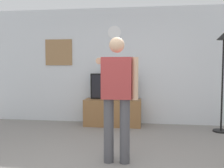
{
  "coord_description": "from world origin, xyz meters",
  "views": [
    {
      "loc": [
        0.49,
        -2.92,
        1.36
      ],
      "look_at": [
        -0.07,
        1.2,
        1.05
      ],
      "focal_mm": 39.91,
      "sensor_mm": 36.0,
      "label": 1
    }
  ],
  "objects_px": {
    "framed_picture": "(59,52)",
    "person_standing_nearer_lamp": "(117,92)",
    "tv_stand": "(113,112)",
    "wall_clock": "(114,32)",
    "floor_lamp": "(223,61)",
    "television": "(113,86)"
  },
  "relations": [
    {
      "from": "floor_lamp",
      "to": "wall_clock",
      "type": "bearing_deg",
      "value": 167.13
    },
    {
      "from": "wall_clock",
      "to": "floor_lamp",
      "type": "bearing_deg",
      "value": -12.87
    },
    {
      "from": "person_standing_nearer_lamp",
      "to": "floor_lamp",
      "type": "bearing_deg",
      "value": 44.43
    },
    {
      "from": "wall_clock",
      "to": "person_standing_nearer_lamp",
      "type": "height_order",
      "value": "wall_clock"
    },
    {
      "from": "television",
      "to": "wall_clock",
      "type": "xyz_separation_m",
      "value": [
        0.0,
        0.24,
        1.24
      ]
    },
    {
      "from": "tv_stand",
      "to": "person_standing_nearer_lamp",
      "type": "bearing_deg",
      "value": -80.92
    },
    {
      "from": "television",
      "to": "floor_lamp",
      "type": "height_order",
      "value": "floor_lamp"
    },
    {
      "from": "tv_stand",
      "to": "wall_clock",
      "type": "height_order",
      "value": "wall_clock"
    },
    {
      "from": "wall_clock",
      "to": "person_standing_nearer_lamp",
      "type": "distance_m",
      "value": 2.7
    },
    {
      "from": "floor_lamp",
      "to": "framed_picture",
      "type": "bearing_deg",
      "value": 171.77
    },
    {
      "from": "framed_picture",
      "to": "floor_lamp",
      "type": "distance_m",
      "value": 3.68
    },
    {
      "from": "tv_stand",
      "to": "television",
      "type": "xyz_separation_m",
      "value": [
        0.0,
        0.05,
        0.59
      ]
    },
    {
      "from": "framed_picture",
      "to": "person_standing_nearer_lamp",
      "type": "bearing_deg",
      "value": -55.03
    },
    {
      "from": "framed_picture",
      "to": "person_standing_nearer_lamp",
      "type": "relative_size",
      "value": 0.38
    },
    {
      "from": "floor_lamp",
      "to": "television",
      "type": "bearing_deg",
      "value": 173.07
    },
    {
      "from": "television",
      "to": "wall_clock",
      "type": "bearing_deg",
      "value": 90.0
    },
    {
      "from": "person_standing_nearer_lamp",
      "to": "framed_picture",
      "type": "bearing_deg",
      "value": 124.97
    },
    {
      "from": "tv_stand",
      "to": "framed_picture",
      "type": "distance_m",
      "value": 1.96
    },
    {
      "from": "tv_stand",
      "to": "person_standing_nearer_lamp",
      "type": "height_order",
      "value": "person_standing_nearer_lamp"
    },
    {
      "from": "tv_stand",
      "to": "floor_lamp",
      "type": "bearing_deg",
      "value": -5.78
    },
    {
      "from": "television",
      "to": "framed_picture",
      "type": "bearing_deg",
      "value": 169.62
    },
    {
      "from": "floor_lamp",
      "to": "tv_stand",
      "type": "bearing_deg",
      "value": 174.22
    }
  ]
}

